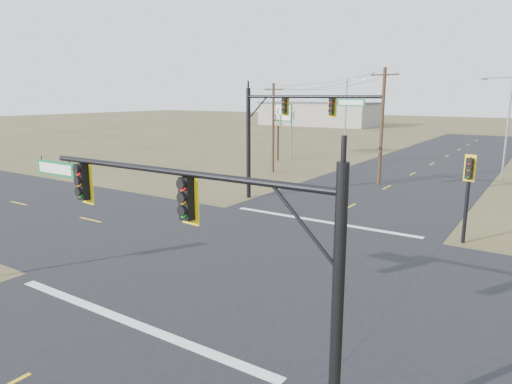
{
  "coord_description": "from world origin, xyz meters",
  "views": [
    {
      "loc": [
        11.35,
        -16.93,
        7.51
      ],
      "look_at": [
        -0.49,
        1.0,
        2.94
      ],
      "focal_mm": 32.0,
      "sensor_mm": 36.0,
      "label": 1
    }
  ],
  "objects_px": {
    "highway_sign": "(282,120)",
    "bare_tree_a": "(278,117)",
    "utility_pole_near": "(382,125)",
    "pedestal_signal_ne": "(468,180)",
    "bare_tree_b": "(292,114)",
    "mast_arm_near": "(188,217)",
    "mast_arm_far": "(282,122)",
    "utility_pole_far": "(273,126)",
    "streetlight_c": "(347,112)",
    "streetlight_a": "(505,122)"
  },
  "relations": [
    {
      "from": "highway_sign",
      "to": "bare_tree_a",
      "type": "bearing_deg",
      "value": -47.04
    },
    {
      "from": "utility_pole_near",
      "to": "pedestal_signal_ne",
      "type": "bearing_deg",
      "value": -55.8
    },
    {
      "from": "utility_pole_near",
      "to": "bare_tree_b",
      "type": "bearing_deg",
      "value": 132.61
    },
    {
      "from": "mast_arm_near",
      "to": "utility_pole_near",
      "type": "distance_m",
      "value": 30.04
    },
    {
      "from": "bare_tree_b",
      "to": "mast_arm_far",
      "type": "bearing_deg",
      "value": -62.03
    },
    {
      "from": "mast_arm_near",
      "to": "pedestal_signal_ne",
      "type": "distance_m",
      "value": 17.11
    },
    {
      "from": "utility_pole_far",
      "to": "bare_tree_a",
      "type": "xyz_separation_m",
      "value": [
        -3.78,
        7.31,
        0.57
      ]
    },
    {
      "from": "pedestal_signal_ne",
      "to": "bare_tree_a",
      "type": "bearing_deg",
      "value": 149.11
    },
    {
      "from": "mast_arm_near",
      "to": "streetlight_c",
      "type": "height_order",
      "value": "streetlight_c"
    },
    {
      "from": "utility_pole_far",
      "to": "bare_tree_b",
      "type": "bearing_deg",
      "value": 114.95
    },
    {
      "from": "mast_arm_far",
      "to": "streetlight_c",
      "type": "relative_size",
      "value": 1.03
    },
    {
      "from": "streetlight_a",
      "to": "highway_sign",
      "type": "bearing_deg",
      "value": 148.81
    },
    {
      "from": "highway_sign",
      "to": "utility_pole_near",
      "type": "bearing_deg",
      "value": -14.82
    },
    {
      "from": "mast_arm_far",
      "to": "utility_pole_far",
      "type": "distance_m",
      "value": 13.05
    },
    {
      "from": "pedestal_signal_ne",
      "to": "bare_tree_b",
      "type": "bearing_deg",
      "value": 140.55
    },
    {
      "from": "streetlight_a",
      "to": "bare_tree_b",
      "type": "bearing_deg",
      "value": 128.61
    },
    {
      "from": "highway_sign",
      "to": "pedestal_signal_ne",
      "type": "bearing_deg",
      "value": -24.21
    },
    {
      "from": "streetlight_a",
      "to": "bare_tree_a",
      "type": "relative_size",
      "value": 1.43
    },
    {
      "from": "pedestal_signal_ne",
      "to": "bare_tree_b",
      "type": "height_order",
      "value": "bare_tree_b"
    },
    {
      "from": "streetlight_c",
      "to": "bare_tree_b",
      "type": "relative_size",
      "value": 1.62
    },
    {
      "from": "mast_arm_far",
      "to": "streetlight_a",
      "type": "height_order",
      "value": "streetlight_a"
    },
    {
      "from": "mast_arm_far",
      "to": "pedestal_signal_ne",
      "type": "relative_size",
      "value": 2.14
    },
    {
      "from": "pedestal_signal_ne",
      "to": "utility_pole_near",
      "type": "distance_m",
      "value": 15.81
    },
    {
      "from": "bare_tree_b",
      "to": "utility_pole_near",
      "type": "bearing_deg",
      "value": -47.39
    },
    {
      "from": "pedestal_signal_ne",
      "to": "streetlight_a",
      "type": "height_order",
      "value": "streetlight_a"
    },
    {
      "from": "mast_arm_far",
      "to": "bare_tree_b",
      "type": "xyz_separation_m",
      "value": [
        -17.86,
        33.64,
        -0.97
      ]
    },
    {
      "from": "mast_arm_near",
      "to": "mast_arm_far",
      "type": "height_order",
      "value": "mast_arm_far"
    },
    {
      "from": "utility_pole_near",
      "to": "streetlight_c",
      "type": "distance_m",
      "value": 20.45
    },
    {
      "from": "highway_sign",
      "to": "streetlight_c",
      "type": "bearing_deg",
      "value": 68.14
    },
    {
      "from": "utility_pole_near",
      "to": "bare_tree_b",
      "type": "height_order",
      "value": "utility_pole_near"
    },
    {
      "from": "mast_arm_near",
      "to": "highway_sign",
      "type": "distance_m",
      "value": 45.9
    },
    {
      "from": "utility_pole_far",
      "to": "streetlight_a",
      "type": "distance_m",
      "value": 20.77
    },
    {
      "from": "pedestal_signal_ne",
      "to": "mast_arm_far",
      "type": "bearing_deg",
      "value": 177.98
    },
    {
      "from": "streetlight_a",
      "to": "mast_arm_near",
      "type": "bearing_deg",
      "value": -119.49
    },
    {
      "from": "mast_arm_far",
      "to": "utility_pole_far",
      "type": "relative_size",
      "value": 1.14
    },
    {
      "from": "bare_tree_a",
      "to": "mast_arm_far",
      "type": "bearing_deg",
      "value": -58.69
    },
    {
      "from": "mast_arm_near",
      "to": "utility_pole_far",
      "type": "height_order",
      "value": "utility_pole_far"
    },
    {
      "from": "mast_arm_near",
      "to": "mast_arm_far",
      "type": "bearing_deg",
      "value": 118.58
    },
    {
      "from": "mast_arm_near",
      "to": "streetlight_c",
      "type": "distance_m",
      "value": 49.7
    },
    {
      "from": "utility_pole_near",
      "to": "bare_tree_b",
      "type": "relative_size",
      "value": 1.64
    },
    {
      "from": "pedestal_signal_ne",
      "to": "streetlight_a",
      "type": "relative_size",
      "value": 0.5
    },
    {
      "from": "utility_pole_far",
      "to": "highway_sign",
      "type": "height_order",
      "value": "utility_pole_far"
    },
    {
      "from": "bare_tree_b",
      "to": "utility_pole_far",
      "type": "bearing_deg",
      "value": -65.05
    },
    {
      "from": "streetlight_c",
      "to": "mast_arm_far",
      "type": "bearing_deg",
      "value": -79.3
    },
    {
      "from": "utility_pole_far",
      "to": "streetlight_c",
      "type": "bearing_deg",
      "value": 87.77
    },
    {
      "from": "mast_arm_near",
      "to": "mast_arm_far",
      "type": "xyz_separation_m",
      "value": [
        -8.72,
        19.47,
        1.14
      ]
    },
    {
      "from": "mast_arm_far",
      "to": "utility_pole_far",
      "type": "bearing_deg",
      "value": 111.85
    },
    {
      "from": "streetlight_c",
      "to": "bare_tree_b",
      "type": "xyz_separation_m",
      "value": [
        -11.29,
        5.83,
        -0.65
      ]
    },
    {
      "from": "mast_arm_near",
      "to": "streetlight_a",
      "type": "xyz_separation_m",
      "value": [
        3.37,
        37.85,
        0.6
      ]
    },
    {
      "from": "mast_arm_far",
      "to": "bare_tree_a",
      "type": "distance_m",
      "value": 21.2
    }
  ]
}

